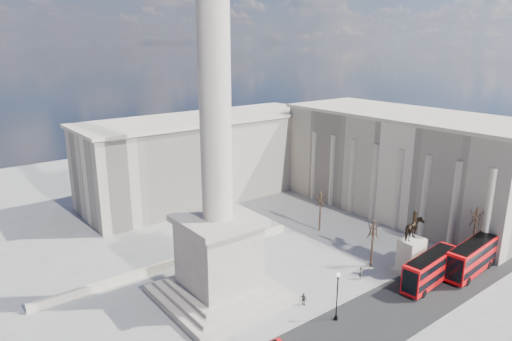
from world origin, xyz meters
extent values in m
plane|color=gray|center=(0.00, 0.00, 0.00)|extent=(180.00, 180.00, 0.00)
cube|color=black|center=(5.00, -10.00, 0.00)|extent=(120.00, 9.00, 0.01)
cube|color=#A59889|center=(0.00, 5.00, 0.50)|extent=(14.00, 14.00, 1.00)
cube|color=#A59889|center=(0.00, 5.00, 1.25)|extent=(12.00, 12.00, 0.50)
cube|color=#A59889|center=(0.00, 5.00, 1.75)|extent=(10.00, 10.00, 0.50)
cube|color=#A59889|center=(0.00, 5.00, 6.00)|extent=(8.00, 8.00, 8.00)
cube|color=#A59889|center=(0.00, 5.00, 10.40)|extent=(9.00, 9.00, 0.80)
cylinder|color=#BDAE9C|center=(0.00, 5.00, 27.80)|extent=(3.60, 3.60, 34.00)
cube|color=#BDB29D|center=(0.00, 16.00, 0.55)|extent=(40.00, 0.60, 1.10)
cube|color=beige|center=(45.00, 10.00, 9.00)|extent=(18.00, 45.00, 18.00)
cube|color=#BDB29D|center=(45.00, 10.00, 18.30)|extent=(19.00, 46.00, 0.60)
cube|color=beige|center=(20.00, 40.00, 8.00)|extent=(50.00, 16.00, 16.00)
cube|color=#BDB29D|center=(20.00, 40.00, 16.30)|extent=(51.00, 17.00, 0.60)
cube|color=red|center=(23.51, -9.26, 2.26)|extent=(10.63, 3.29, 3.85)
cube|color=black|center=(23.51, -9.26, 1.57)|extent=(10.22, 3.31, 0.86)
cube|color=black|center=(23.51, -9.26, 3.28)|extent=(10.22, 3.31, 0.86)
cube|color=black|center=(23.51, -9.26, 4.21)|extent=(9.57, 2.96, 0.06)
cylinder|color=black|center=(20.07, -9.56, 0.52)|extent=(1.26, 2.58, 1.05)
cylinder|color=black|center=(26.43, -9.00, 0.52)|extent=(1.26, 2.58, 1.05)
cylinder|color=black|center=(27.68, -8.89, 0.52)|extent=(1.26, 2.58, 1.05)
cube|color=red|center=(31.02, -11.04, 2.40)|extent=(11.26, 3.40, 4.08)
cube|color=black|center=(31.02, -11.04, 1.66)|extent=(10.82, 3.42, 0.91)
cube|color=black|center=(31.02, -11.04, 3.48)|extent=(10.82, 3.42, 0.91)
cube|color=black|center=(31.02, -11.04, 4.47)|extent=(10.13, 3.06, 0.06)
cylinder|color=black|center=(27.37, -11.33, 0.55)|extent=(1.32, 2.72, 1.11)
cylinder|color=black|center=(34.12, -10.79, 0.55)|extent=(1.32, 2.72, 1.11)
cylinder|color=black|center=(35.44, -10.68, 0.55)|extent=(1.32, 2.72, 1.11)
cylinder|color=black|center=(7.90, -7.25, 0.23)|extent=(0.40, 0.40, 0.46)
cylinder|color=black|center=(7.90, -7.25, 2.76)|extent=(0.15, 0.15, 5.51)
cylinder|color=black|center=(7.90, -7.25, 5.42)|extent=(0.28, 0.28, 0.28)
sphere|color=silver|center=(7.90, -7.25, 5.74)|extent=(0.51, 0.51, 0.51)
cube|color=#BDB29D|center=(24.59, -5.65, 0.28)|extent=(4.42, 3.32, 0.55)
cube|color=#BDB29D|center=(24.59, -5.65, 2.43)|extent=(3.54, 2.43, 4.86)
imported|color=black|center=(24.59, -5.65, 6.36)|extent=(3.79, 2.30, 2.98)
cylinder|color=black|center=(24.59, -5.65, 8.15)|extent=(0.55, 0.55, 1.33)
sphere|color=black|center=(24.59, -5.65, 8.90)|extent=(0.40, 0.40, 0.40)
cylinder|color=#332319|center=(34.86, -9.04, 4.12)|extent=(0.33, 0.33, 8.23)
cylinder|color=#332319|center=(21.64, -1.31, 3.50)|extent=(0.32, 0.32, 7.00)
cylinder|color=#332319|center=(25.10, 12.31, 3.45)|extent=(0.30, 0.30, 6.89)
imported|color=#282622|center=(17.57, -2.82, 0.87)|extent=(0.76, 0.70, 1.74)
imported|color=#282622|center=(29.50, -6.50, 0.80)|extent=(0.91, 0.80, 1.60)
imported|color=#282622|center=(7.09, -2.73, 0.81)|extent=(0.67, 1.02, 1.62)
camera|label=1|loc=(-27.51, -37.86, 30.71)|focal=32.00mm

